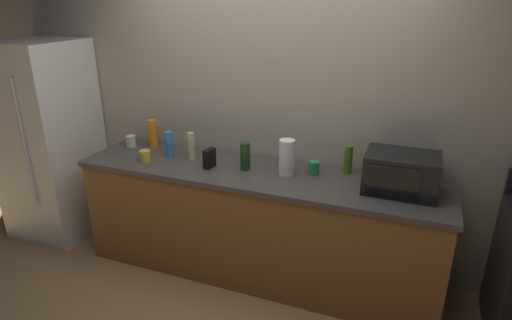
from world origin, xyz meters
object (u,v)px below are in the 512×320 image
Objects in this scene: bottle_olive_oil at (348,160)px; mug_yellow at (145,156)px; cordless_phone at (209,158)px; bottle_vinegar at (191,146)px; bottle_dish_soap at (153,133)px; bottle_wine at (245,156)px; mug_white at (131,141)px; paper_towel_roll at (287,157)px; microwave at (401,173)px; refrigerator at (49,141)px; mug_green at (314,167)px; bottle_spray_cleaner at (169,144)px.

mug_yellow is (-1.57, -0.34, -0.06)m from bottle_olive_oil.
cordless_phone is 1.69× the size of mug_yellow.
bottle_vinegar is 0.49m from bottle_dish_soap.
bottle_wine reaches higher than mug_white.
paper_towel_roll is at bearing -3.67° from mug_white.
microwave is 2.22× the size of bottle_wine.
microwave is 2.27m from mug_white.
bottle_dish_soap reaches higher than bottle_vinegar.
mug_yellow is at bearing -175.58° from microwave.
mug_yellow is at bearing -164.54° from cordless_phone.
refrigerator reaches higher than bottle_vinegar.
bottle_dish_soap is at bearing 176.84° from mug_green.
refrigerator is 18.01× the size of mug_white.
mug_white is (-0.45, 0.09, -0.06)m from bottle_spray_cleaner.
bottle_dish_soap is 1.13× the size of bottle_wine.
mug_green is at bearing 3.10° from refrigerator.
bottle_olive_oil is (1.70, 0.02, -0.01)m from bottle_dish_soap.
bottle_spray_cleaner reaches higher than mug_yellow.
bottle_olive_oil reaches higher than mug_yellow.
bottle_olive_oil is at bearing 2.82° from mug_white.
microwave reaches higher than mug_white.
paper_towel_roll is 1.10× the size of bottle_dish_soap.
microwave reaches higher than mug_green.
bottle_dish_soap is (-1.28, 0.16, -0.01)m from paper_towel_roll.
bottle_olive_oil is at bearing 23.80° from mug_green.
cordless_phone is (-0.60, -0.09, -0.06)m from paper_towel_roll.
refrigerator is 0.83m from mug_white.
bottle_spray_cleaner is 0.99× the size of bottle_olive_oil.
bottle_vinegar is at bearing 163.04° from cordless_phone.
microwave is 1.78× the size of paper_towel_roll.
mug_white is (-1.14, 0.12, -0.06)m from bottle_wine.
mug_yellow is at bearing -153.23° from bottle_vinegar.
bottle_olive_oil is at bearing 23.87° from cordless_phone.
bottle_spray_cleaner is 1.45m from bottle_olive_oil.
bottle_wine is 0.52m from mug_green.
bottle_vinegar is 0.93× the size of bottle_dish_soap.
mug_white is (-0.87, 0.18, -0.03)m from cordless_phone.
bottle_spray_cleaner is 0.46m from mug_white.
cordless_phone is at bearing 6.71° from mug_yellow.
bottle_dish_soap is at bearing 148.82° from bottle_spray_cleaner.
bottle_dish_soap is at bearing 12.14° from refrigerator.
mug_white reaches higher than mug_yellow.
bottle_vinegar reaches higher than mug_green.
mug_yellow is (-0.82, -0.13, -0.06)m from bottle_wine.
bottle_olive_oil is (0.42, 0.19, -0.03)m from paper_towel_roll.
mug_green is (1.46, -0.08, -0.07)m from bottle_dish_soap.
cordless_phone reaches higher than mug_green.
refrigerator is 2.46m from mug_green.
bottle_spray_cleaner is 0.99× the size of bottle_wine.
microwave is at bearing -0.61° from bottle_vinegar.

